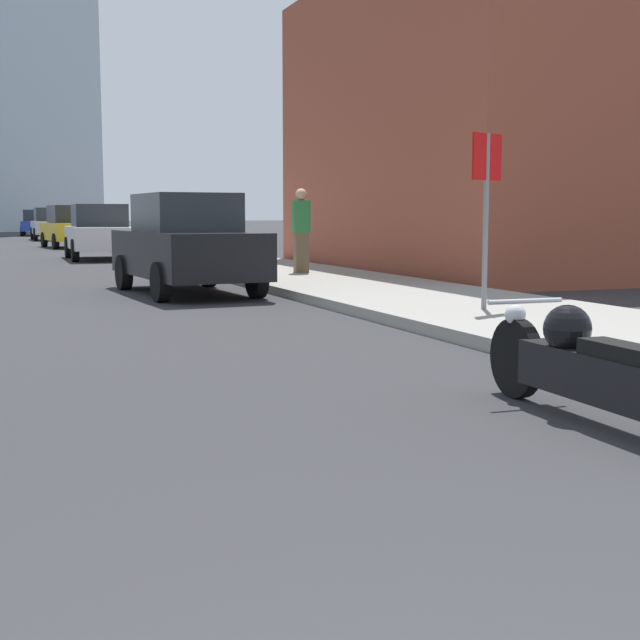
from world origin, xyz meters
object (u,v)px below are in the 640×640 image
parked_car_black (186,244)px  parked_car_yellow (69,227)px  parked_car_blue (35,223)px  parked_car_white (100,232)px  pedestrian (301,229)px  motorcycle (587,366)px  stop_sign (486,190)px  parked_car_silver (49,224)px

parked_car_black → parked_car_yellow: (0.21, 23.26, -0.00)m
parked_car_blue → parked_car_white: bearing=-84.9°
parked_car_black → parked_car_blue: (0.24, 45.90, -0.03)m
parked_car_white → pedestrian: bearing=-73.0°
pedestrian → motorcycle: bearing=-101.7°
parked_car_white → pedestrian: (2.89, -10.32, 0.23)m
motorcycle → pedestrian: (2.70, 13.08, 0.69)m
parked_car_blue → motorcycle: bearing=-84.6°
pedestrian → stop_sign: bearing=-92.0°
parked_car_black → parked_car_silver: size_ratio=0.96×
parked_car_yellow → motorcycle: bearing=-95.3°
parked_car_silver → parked_car_blue: (-0.07, 10.80, -0.04)m
parked_car_yellow → stop_sign: size_ratio=1.94×
parked_car_blue → stop_sign: (2.53, -51.21, 0.86)m
parked_car_black → parked_car_silver: 35.10m
motorcycle → parked_car_black: size_ratio=0.57×
motorcycle → stop_sign: bearing=66.8°
stop_sign → parked_car_white: bearing=98.2°
parked_car_white → parked_car_blue: size_ratio=0.95×
parked_car_white → parked_car_silver: (0.16, 22.28, 0.02)m
stop_sign → pedestrian: 7.83m
parked_car_silver → motorcycle: bearing=-89.8°
motorcycle → parked_car_black: bearing=93.4°
parked_car_white → stop_sign: stop_sign is taller
motorcycle → parked_car_black: 10.59m
parked_car_yellow → parked_car_silver: bearing=84.0°
motorcycle → pedestrian: 13.37m
parked_car_yellow → parked_car_blue: parked_car_yellow is taller
parked_car_silver → parked_car_black: bearing=-90.4°
parked_car_black → parked_car_blue: 45.91m
parked_car_silver → pedestrian: pedestrian is taller
parked_car_white → parked_car_yellow: (0.06, 10.44, 0.02)m
parked_car_white → stop_sign: size_ratio=1.89×
parked_car_black → pedestrian: 3.94m
pedestrian → parked_car_white: bearing=105.7°
motorcycle → parked_car_yellow: bearing=91.8°
motorcycle → parked_car_white: size_ratio=0.57×
pedestrian → parked_car_blue: bearing=93.7°
parked_car_white → stop_sign: 18.33m
motorcycle → stop_sign: stop_sign is taller
parked_car_white → parked_car_silver: size_ratio=0.96×
parked_car_yellow → parked_car_blue: (0.04, 22.64, -0.03)m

